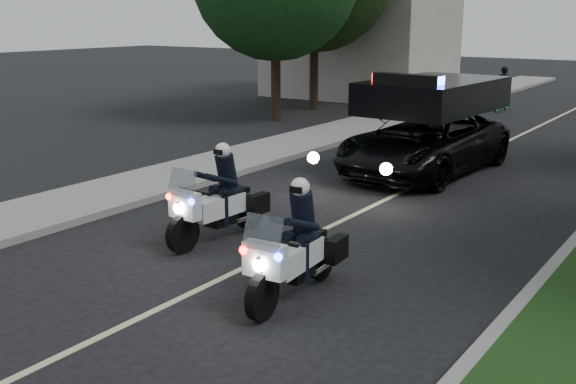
{
  "coord_description": "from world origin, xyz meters",
  "views": [
    {
      "loc": [
        6.35,
        -3.95,
        3.91
      ],
      "look_at": [
        0.03,
        5.23,
        1.0
      ],
      "focal_mm": 42.54,
      "sensor_mm": 36.0,
      "label": 1
    }
  ],
  "objects": [
    {
      "name": "sidewalk_left",
      "position": [
        -5.2,
        10.0,
        0.08
      ],
      "size": [
        2.0,
        60.0,
        0.16
      ],
      "primitive_type": "cube",
      "color": "gray",
      "rests_on": "ground"
    },
    {
      "name": "building_far",
      "position": [
        -10.0,
        26.0,
        3.5
      ],
      "size": [
        8.0,
        6.0,
        7.0
      ],
      "primitive_type": "cube",
      "color": "#A8A396",
      "rests_on": "ground"
    },
    {
      "name": "police_suv",
      "position": [
        -0.41,
        11.95,
        0.0
      ],
      "size": [
        2.92,
        5.78,
        2.74
      ],
      "primitive_type": "imported",
      "rotation": [
        0.0,
        0.0,
        -0.06
      ],
      "color": "black",
      "rests_on": "ground"
    },
    {
      "name": "cyclist",
      "position": [
        -2.39,
        24.44,
        0.0
      ],
      "size": [
        0.62,
        0.44,
        1.65
      ],
      "primitive_type": "imported",
      "rotation": [
        0.0,
        0.0,
        3.22
      ],
      "color": "black",
      "rests_on": "ground"
    },
    {
      "name": "curb_left",
      "position": [
        -4.1,
        10.0,
        0.07
      ],
      "size": [
        0.2,
        60.0,
        0.15
      ],
      "primitive_type": "cube",
      "color": "gray",
      "rests_on": "ground"
    },
    {
      "name": "tree_left_far",
      "position": [
        -9.17,
        20.51,
        0.0
      ],
      "size": [
        7.52,
        7.52,
        10.93
      ],
      "primitive_type": null,
      "rotation": [
        0.0,
        0.0,
        -0.16
      ],
      "color": "#1A310F",
      "rests_on": "ground"
    },
    {
      "name": "lane_marking",
      "position": [
        0.0,
        10.0,
        0.0
      ],
      "size": [
        0.12,
        50.0,
        0.01
      ],
      "primitive_type": "cube",
      "color": "#BFB78C",
      "rests_on": "ground"
    },
    {
      "name": "ground",
      "position": [
        0.0,
        0.0,
        0.0
      ],
      "size": [
        120.0,
        120.0,
        0.0
      ],
      "primitive_type": "plane",
      "color": "black",
      "rests_on": "ground"
    },
    {
      "name": "bicycle",
      "position": [
        -2.39,
        24.44,
        0.0
      ],
      "size": [
        0.62,
        1.66,
        0.86
      ],
      "primitive_type": "imported",
      "rotation": [
        0.0,
        0.0,
        -0.03
      ],
      "color": "black",
      "rests_on": "ground"
    },
    {
      "name": "police_moto_left",
      "position": [
        -1.24,
        4.91,
        0.0
      ],
      "size": [
        0.85,
        2.1,
        1.75
      ],
      "primitive_type": null,
      "rotation": [
        0.0,
        0.0,
        -0.07
      ],
      "color": "silver",
      "rests_on": "ground"
    },
    {
      "name": "police_moto_right",
      "position": [
        1.3,
        3.56,
        0.0
      ],
      "size": [
        0.87,
        2.08,
        1.73
      ],
      "primitive_type": null,
      "rotation": [
        0.0,
        0.0,
        0.08
      ],
      "color": "silver",
      "rests_on": "ground"
    },
    {
      "name": "tree_left_near",
      "position": [
        -8.62,
        17.0,
        0.0
      ],
      "size": [
        7.99,
        7.99,
        10.26
      ],
      "primitive_type": null,
      "rotation": [
        0.0,
        0.0,
        -0.38
      ],
      "color": "#154117",
      "rests_on": "ground"
    }
  ]
}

